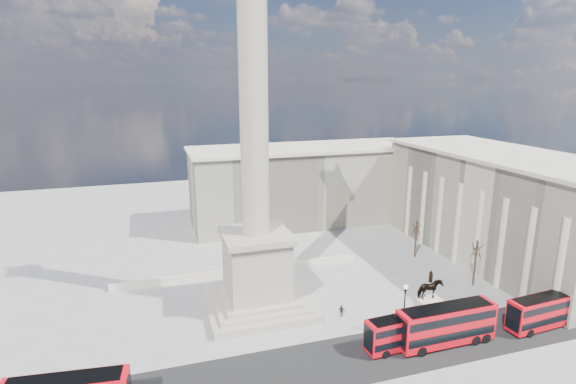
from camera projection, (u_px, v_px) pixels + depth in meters
The scene contains 17 objects.
ground at pixel (266, 324), 57.62m from camera, with size 180.00×180.00×0.00m, color #9B9893.
asphalt_road at pixel (333, 363), 49.81m from camera, with size 120.00×9.00×0.01m, color black.
nelsons_column at pixel (256, 217), 59.11m from camera, with size 14.00×14.00×49.85m.
balustrade_wall at pixel (241, 271), 72.30m from camera, with size 40.00×0.60×1.10m, color beige.
building_east at pixel (502, 206), 77.67m from camera, with size 19.00×46.00×18.60m.
building_northeast at pixel (308, 184), 98.43m from camera, with size 51.00×17.00×16.60m.
red_bus_b at pixel (406, 331), 52.25m from camera, with size 10.14×2.96×4.06m.
red_bus_c at pixel (446, 325), 52.73m from camera, with size 12.17×2.96×4.93m.
red_bus_d at pixel (545, 311), 56.50m from camera, with size 10.79×3.17×4.32m.
victorian_lamp at pixel (404, 306), 54.22m from camera, with size 0.58×0.58×6.75m.
equestrian_statue at pixel (428, 309), 55.89m from camera, with size 3.80×2.85×7.96m.
bare_tree_near at pixel (477, 248), 67.14m from camera, with size 1.74×1.74×7.62m.
bare_tree_mid at pixel (508, 254), 66.27m from camera, with size 1.86×1.86×7.04m.
bare_tree_far at pixel (417, 227), 78.30m from camera, with size 1.73×1.73×7.06m.
pedestrian_walking at pixel (423, 321), 56.84m from camera, with size 0.65×0.42×1.77m, color black.
pedestrian_standing at pixel (463, 314), 58.63m from camera, with size 0.82×0.64×1.69m, color black.
pedestrian_crossing at pixel (342, 311), 59.40m from camera, with size 0.97×0.40×1.65m, color black.
Camera 1 is at (-12.84, -50.21, 30.53)m, focal length 28.00 mm.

